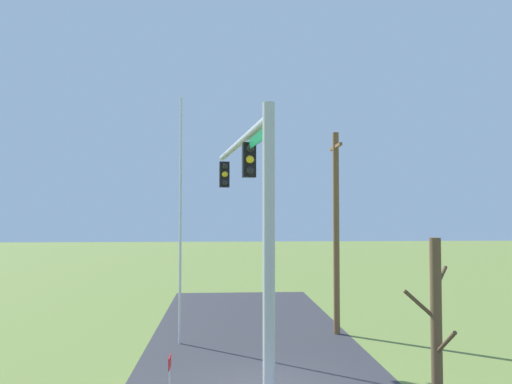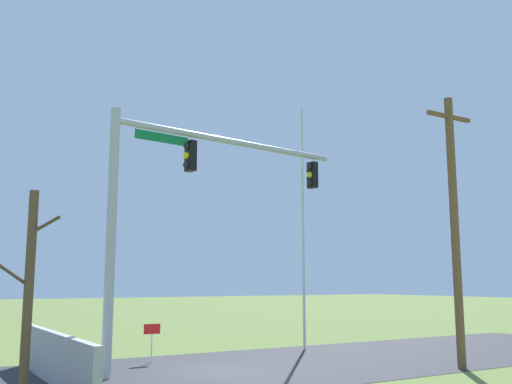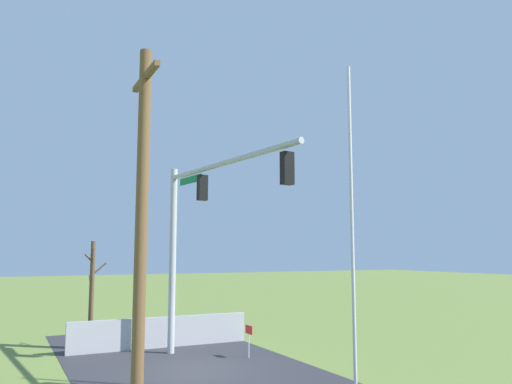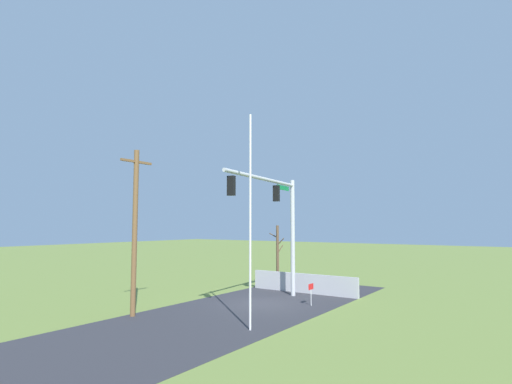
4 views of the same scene
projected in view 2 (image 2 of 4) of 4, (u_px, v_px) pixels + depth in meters
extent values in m
plane|color=olive|center=(217.00, 370.00, 16.99)|extent=(160.00, 160.00, 0.00)
cube|color=#2D2D33|center=(325.00, 361.00, 19.05)|extent=(28.00, 8.00, 0.01)
cube|color=#B7B5AD|center=(67.00, 382.00, 14.95)|extent=(6.00, 6.00, 0.01)
cube|color=#A8A8AD|center=(54.00, 358.00, 14.86)|extent=(0.20, 7.72, 1.28)
cylinder|color=#B2B5BA|center=(111.00, 239.00, 16.03)|extent=(0.28, 0.28, 7.48)
cylinder|color=#B2B5BA|center=(235.00, 142.00, 19.14)|extent=(8.39, 1.24, 0.20)
cube|color=#0F7238|center=(162.00, 138.00, 17.44)|extent=(1.79, 0.25, 0.28)
cube|color=black|center=(191.00, 156.00, 18.00)|extent=(0.28, 0.39, 0.96)
sphere|color=black|center=(187.00, 146.00, 17.95)|extent=(0.22, 0.22, 0.22)
sphere|color=yellow|center=(187.00, 155.00, 17.91)|extent=(0.22, 0.22, 0.22)
sphere|color=black|center=(186.00, 165.00, 17.86)|extent=(0.22, 0.22, 0.22)
cube|color=black|center=(312.00, 175.00, 21.21)|extent=(0.28, 0.39, 0.96)
sphere|color=black|center=(309.00, 167.00, 21.17)|extent=(0.22, 0.22, 0.22)
sphere|color=yellow|center=(309.00, 175.00, 21.12)|extent=(0.22, 0.22, 0.22)
sphere|color=black|center=(310.00, 183.00, 21.07)|extent=(0.22, 0.22, 0.22)
cylinder|color=silver|center=(303.00, 226.00, 22.77)|extent=(0.10, 0.10, 9.50)
cylinder|color=brown|center=(455.00, 229.00, 17.92)|extent=(0.26, 0.26, 8.37)
cube|color=brown|center=(449.00, 117.00, 18.47)|extent=(1.90, 0.12, 0.12)
cylinder|color=brown|center=(28.00, 297.00, 12.17)|extent=(0.20, 0.20, 4.51)
cylinder|color=brown|center=(11.00, 273.00, 12.05)|extent=(0.78, 0.07, 0.57)
cylinder|color=brown|center=(46.00, 224.00, 12.35)|extent=(0.54, 0.47, 0.39)
cylinder|color=brown|center=(30.00, 247.00, 12.58)|extent=(0.12, 0.61, 0.55)
cylinder|color=silver|center=(152.00, 348.00, 18.70)|extent=(0.04, 0.04, 0.90)
cube|color=red|center=(152.00, 329.00, 18.79)|extent=(0.56, 0.02, 0.32)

